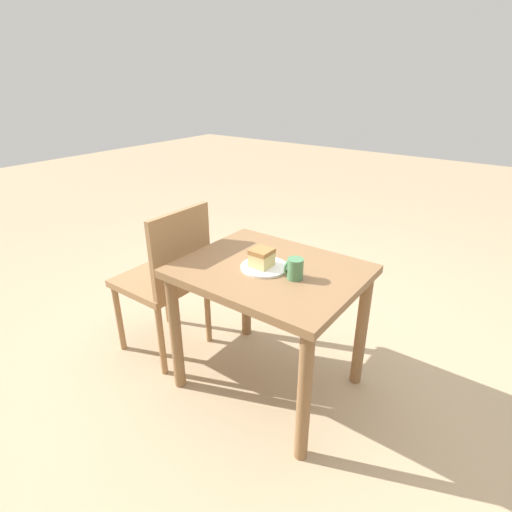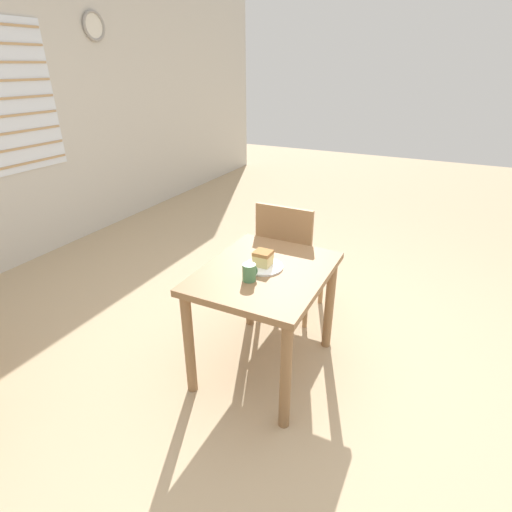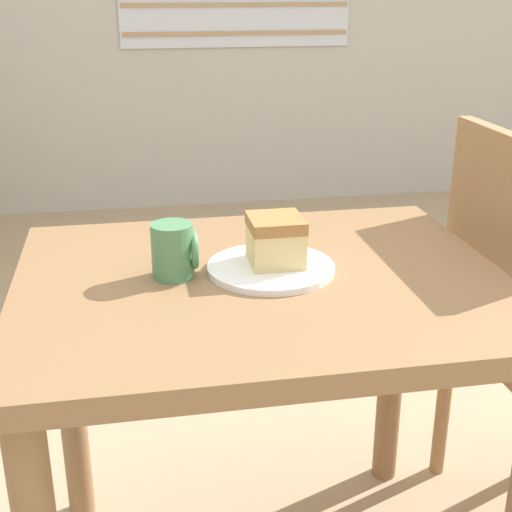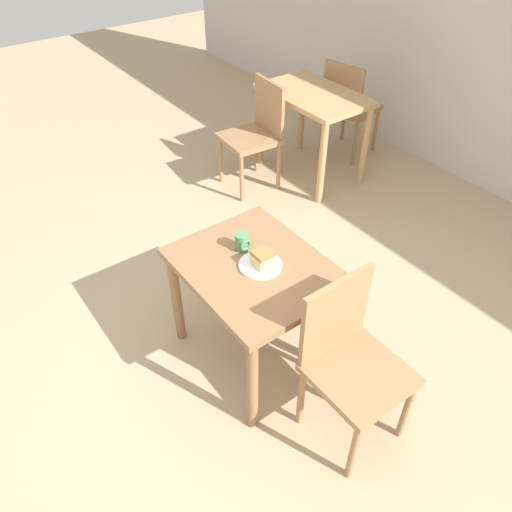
{
  "view_description": "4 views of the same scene",
  "coord_description": "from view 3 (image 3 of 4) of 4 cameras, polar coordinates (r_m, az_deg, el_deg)",
  "views": [
    {
      "loc": [
        -1.01,
        1.67,
        1.55
      ],
      "look_at": [
        0.03,
        0.25,
        0.75
      ],
      "focal_mm": 28.0,
      "sensor_mm": 36.0,
      "label": 1
    },
    {
      "loc": [
        -1.9,
        -0.61,
        1.77
      ],
      "look_at": [
        -0.03,
        0.32,
        0.77
      ],
      "focal_mm": 28.0,
      "sensor_mm": 36.0,
      "label": 2
    },
    {
      "loc": [
        -0.27,
        -0.89,
        1.19
      ],
      "look_at": [
        -0.06,
        0.26,
        0.74
      ],
      "focal_mm": 50.0,
      "sensor_mm": 36.0,
      "label": 3
    },
    {
      "loc": [
        1.53,
        -0.92,
        2.42
      ],
      "look_at": [
        -0.03,
        0.24,
        0.78
      ],
      "focal_mm": 35.0,
      "sensor_mm": 36.0,
      "label": 4
    }
  ],
  "objects": [
    {
      "name": "dining_table_near",
      "position": [
        1.3,
        0.47,
        -6.52
      ],
      "size": [
        0.86,
        0.69,
        0.7
      ],
      "color": "olive",
      "rests_on": "ground_plane"
    },
    {
      "name": "plate",
      "position": [
        1.27,
        1.19,
        -0.96
      ],
      "size": [
        0.23,
        0.23,
        0.01
      ],
      "color": "white",
      "rests_on": "dining_table_near"
    },
    {
      "name": "cake_slice",
      "position": [
        1.26,
        1.57,
        1.29
      ],
      "size": [
        0.09,
        0.1,
        0.09
      ],
      "color": "#E0C67F",
      "rests_on": "plate"
    },
    {
      "name": "coffee_mug",
      "position": [
        1.24,
        -6.51,
        0.43
      ],
      "size": [
        0.08,
        0.07,
        0.1
      ],
      "color": "#4C8456",
      "rests_on": "dining_table_near"
    }
  ]
}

